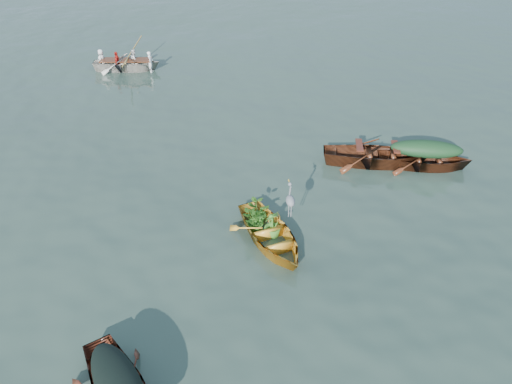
% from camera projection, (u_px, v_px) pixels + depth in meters
% --- Properties ---
extents(ground, '(140.00, 140.00, 0.00)m').
position_uv_depth(ground, '(304.00, 264.00, 11.81)').
color(ground, '#32463A').
rests_on(ground, ground).
extents(yellow_dinghy, '(2.50, 3.69, 0.93)m').
position_uv_depth(yellow_dinghy, '(270.00, 243.00, 12.45)').
color(yellow_dinghy, orange).
rests_on(yellow_dinghy, ground).
extents(green_tarp_boat, '(4.10, 2.10, 0.89)m').
position_uv_depth(green_tarp_boat, '(423.00, 167.00, 15.40)').
color(green_tarp_boat, '#542313').
rests_on(green_tarp_boat, ground).
extents(open_wooden_boat, '(4.70, 2.29, 1.06)m').
position_uv_depth(open_wooden_boat, '(375.00, 164.00, 15.56)').
color(open_wooden_boat, '#532814').
rests_on(open_wooden_boat, ground).
extents(rowed_boat, '(4.17, 1.61, 0.96)m').
position_uv_depth(rowed_boat, '(128.00, 70.00, 22.17)').
color(rowed_boat, beige).
rests_on(rowed_boat, ground).
extents(dark_tarp_cover, '(1.54, 2.07, 0.40)m').
position_uv_depth(dark_tarp_cover, '(118.00, 382.00, 8.46)').
color(dark_tarp_cover, black).
rests_on(dark_tarp_cover, dark_covered_boat).
extents(green_tarp_cover, '(2.25, 1.15, 0.52)m').
position_uv_depth(green_tarp_cover, '(427.00, 148.00, 15.01)').
color(green_tarp_cover, black).
rests_on(green_tarp_cover, green_tarp_boat).
extents(thwart_benches, '(2.38, 1.28, 0.04)m').
position_uv_depth(thwart_benches, '(377.00, 149.00, 15.24)').
color(thwart_benches, '#4C1D11').
rests_on(thwart_benches, open_wooden_boat).
extents(heron, '(0.40, 0.47, 0.92)m').
position_uv_depth(heron, '(290.00, 206.00, 12.16)').
color(heron, gray).
rests_on(heron, yellow_dinghy).
extents(dinghy_weeds, '(0.96, 1.08, 0.60)m').
position_uv_depth(dinghy_weeds, '(262.00, 206.00, 12.44)').
color(dinghy_weeds, '#2C651A').
rests_on(dinghy_weeds, yellow_dinghy).
extents(rowers, '(2.94, 1.37, 0.76)m').
position_uv_depth(rowers, '(125.00, 51.00, 21.69)').
color(rowers, white).
rests_on(rowers, rowed_boat).
extents(oars, '(0.85, 2.65, 0.06)m').
position_uv_depth(oars, '(126.00, 59.00, 21.89)').
color(oars, olive).
rests_on(oars, rowed_boat).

